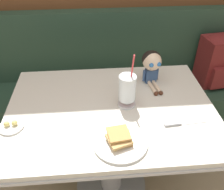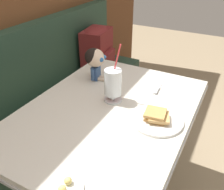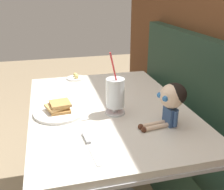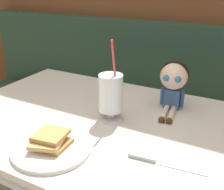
{
  "view_description": "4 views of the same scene",
  "coord_description": "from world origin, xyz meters",
  "px_view_note": "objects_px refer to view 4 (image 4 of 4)",
  "views": [
    {
      "loc": [
        -0.08,
        -0.82,
        1.58
      ],
      "look_at": [
        0.01,
        0.25,
        0.76
      ],
      "focal_mm": 39.52,
      "sensor_mm": 36.0,
      "label": 1
    },
    {
      "loc": [
        -0.9,
        -0.33,
        1.45
      ],
      "look_at": [
        -0.01,
        0.15,
        0.84
      ],
      "focal_mm": 39.32,
      "sensor_mm": 36.0,
      "label": 2
    },
    {
      "loc": [
        1.24,
        -0.11,
        1.33
      ],
      "look_at": [
        0.0,
        0.2,
        0.8
      ],
      "focal_mm": 42.75,
      "sensor_mm": 36.0,
      "label": 3
    },
    {
      "loc": [
        0.54,
        -0.64,
        1.24
      ],
      "look_at": [
        0.07,
        0.23,
        0.82
      ],
      "focal_mm": 44.82,
      "sensor_mm": 36.0,
      "label": 4
    }
  ],
  "objects_px": {
    "toast_plate": "(52,146)",
    "butter_knife": "(153,160)",
    "milkshake_glass": "(111,95)",
    "seated_doll": "(174,79)"
  },
  "relations": [
    {
      "from": "milkshake_glass",
      "to": "seated_doll",
      "type": "bearing_deg",
      "value": 50.83
    },
    {
      "from": "toast_plate",
      "to": "butter_knife",
      "type": "relative_size",
      "value": 1.06
    },
    {
      "from": "toast_plate",
      "to": "butter_knife",
      "type": "distance_m",
      "value": 0.32
    },
    {
      "from": "milkshake_glass",
      "to": "seated_doll",
      "type": "distance_m",
      "value": 0.27
    },
    {
      "from": "seated_doll",
      "to": "milkshake_glass",
      "type": "bearing_deg",
      "value": -129.17
    },
    {
      "from": "toast_plate",
      "to": "seated_doll",
      "type": "distance_m",
      "value": 0.55
    },
    {
      "from": "seated_doll",
      "to": "toast_plate",
      "type": "bearing_deg",
      "value": -116.34
    },
    {
      "from": "toast_plate",
      "to": "milkshake_glass",
      "type": "xyz_separation_m",
      "value": [
        0.07,
        0.27,
        0.09
      ]
    },
    {
      "from": "milkshake_glass",
      "to": "seated_doll",
      "type": "relative_size",
      "value": 1.4
    },
    {
      "from": "milkshake_glass",
      "to": "seated_doll",
      "type": "height_order",
      "value": "milkshake_glass"
    }
  ]
}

